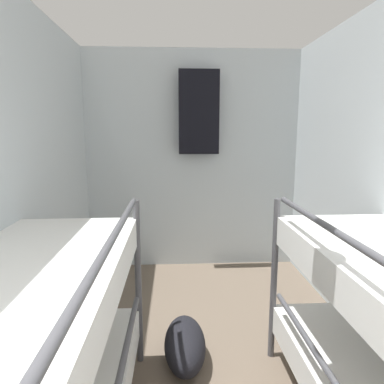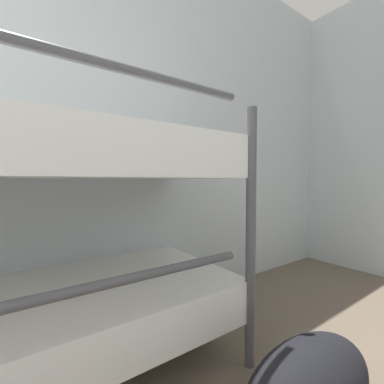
# 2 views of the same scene
# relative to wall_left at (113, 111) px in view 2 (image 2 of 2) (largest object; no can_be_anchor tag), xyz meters

# --- Properties ---
(wall_left) EXTENTS (0.06, 4.32, 2.49)m
(wall_left) POSITION_rel_wall_left_xyz_m (0.00, 0.00, 0.00)
(wall_left) COLOR silver
(wall_left) RESTS_ON ground_plane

